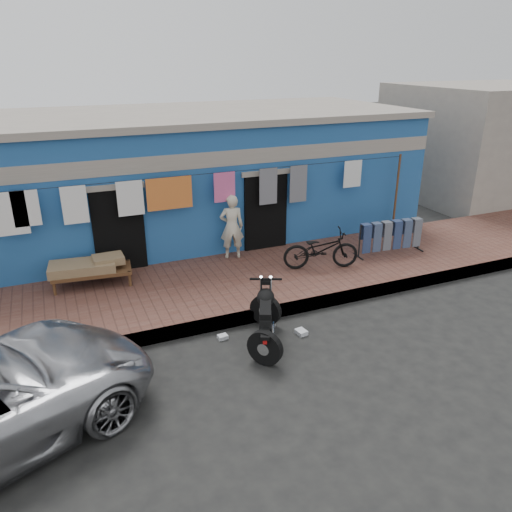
{
  "coord_description": "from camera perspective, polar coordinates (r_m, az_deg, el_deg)",
  "views": [
    {
      "loc": [
        -3.45,
        -6.16,
        4.74
      ],
      "look_at": [
        0.0,
        2.0,
        1.15
      ],
      "focal_mm": 35.0,
      "sensor_mm": 36.0,
      "label": 1
    }
  ],
  "objects": [
    {
      "name": "curb",
      "position": [
        9.62,
        1.05,
        -6.6
      ],
      "size": [
        28.0,
        0.1,
        0.25
      ],
      "primitive_type": "cube",
      "color": "gray",
      "rests_on": "ground"
    },
    {
      "name": "charpoy",
      "position": [
        10.93,
        -18.22,
        -1.77
      ],
      "size": [
        1.84,
        1.16,
        0.56
      ],
      "primitive_type": null,
      "rotation": [
        0.0,
        0.0,
        -0.11
      ],
      "color": "brown",
      "rests_on": "sidewalk"
    },
    {
      "name": "sidewalk",
      "position": [
        10.82,
        -2.07,
        -3.2
      ],
      "size": [
        28.0,
        3.0,
        0.25
      ],
      "primitive_type": "cube",
      "color": "brown",
      "rests_on": "ground"
    },
    {
      "name": "neighbor_right",
      "position": [
        19.75,
        25.03,
        11.8
      ],
      "size": [
        6.0,
        5.0,
        3.8
      ],
      "primitive_type": "cube",
      "color": "#9E9384",
      "rests_on": "ground"
    },
    {
      "name": "litter_b",
      "position": [
        9.38,
        1.74,
        -8.05
      ],
      "size": [
        0.18,
        0.18,
        0.07
      ],
      "primitive_type": "cube",
      "rotation": [
        0.0,
        0.0,
        0.75
      ],
      "color": "silver",
      "rests_on": "ground"
    },
    {
      "name": "jeans_rack",
      "position": [
        12.41,
        15.1,
        2.14
      ],
      "size": [
        1.81,
        0.61,
        0.84
      ],
      "primitive_type": null,
      "rotation": [
        0.0,
        0.0,
        -0.07
      ],
      "color": "black",
      "rests_on": "sidewalk"
    },
    {
      "name": "litter_c",
      "position": [
        9.22,
        5.18,
        -8.66
      ],
      "size": [
        0.2,
        0.23,
        0.08
      ],
      "primitive_type": "cube",
      "rotation": [
        0.0,
        0.0,
        1.73
      ],
      "color": "silver",
      "rests_on": "ground"
    },
    {
      "name": "bicycle",
      "position": [
        11.2,
        7.45,
        1.23
      ],
      "size": [
        1.78,
        1.04,
        1.09
      ],
      "primitive_type": "imported",
      "rotation": [
        0.0,
        0.0,
        1.28
      ],
      "color": "black",
      "rests_on": "sidewalk"
    },
    {
      "name": "clothesline",
      "position": [
        11.13,
        -8.46,
        6.61
      ],
      "size": [
        10.06,
        0.06,
        2.1
      ],
      "color": "brown",
      "rests_on": "sidewalk"
    },
    {
      "name": "litter_a",
      "position": [
        9.07,
        -3.84,
        -9.21
      ],
      "size": [
        0.18,
        0.15,
        0.08
      ],
      "primitive_type": "cube",
      "rotation": [
        0.0,
        0.0,
        0.1
      ],
      "color": "silver",
      "rests_on": "ground"
    },
    {
      "name": "motorcycle",
      "position": [
        8.69,
        1.08,
        -6.94
      ],
      "size": [
        1.8,
        2.06,
        1.05
      ],
      "primitive_type": null,
      "rotation": [
        0.0,
        0.0,
        -0.43
      ],
      "color": "black",
      "rests_on": "ground"
    },
    {
      "name": "ground",
      "position": [
        8.5,
        5.38,
        -11.93
      ],
      "size": [
        80.0,
        80.0,
        0.0
      ],
      "primitive_type": "plane",
      "color": "black",
      "rests_on": "ground"
    },
    {
      "name": "building",
      "position": [
        13.93,
        -8.13,
        9.18
      ],
      "size": [
        12.2,
        5.2,
        3.36
      ],
      "color": "#245597",
      "rests_on": "ground"
    },
    {
      "name": "seated_person",
      "position": [
        11.63,
        -2.79,
        3.37
      ],
      "size": [
        0.62,
        0.48,
        1.53
      ],
      "primitive_type": "imported",
      "rotation": [
        0.0,
        0.0,
        2.92
      ],
      "color": "beige",
      "rests_on": "sidewalk"
    }
  ]
}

